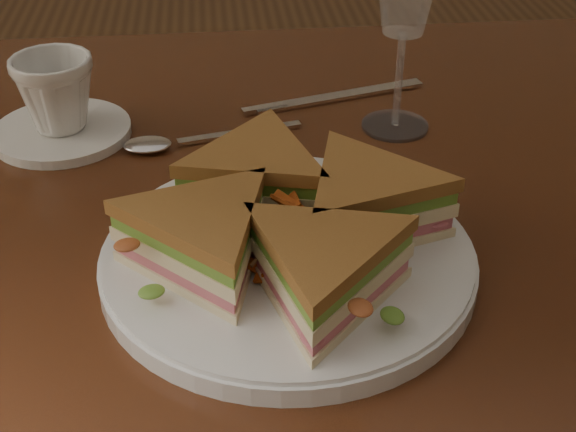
{
  "coord_description": "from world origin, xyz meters",
  "views": [
    {
      "loc": [
        -0.01,
        -0.62,
        1.14
      ],
      "look_at": [
        0.04,
        -0.12,
        0.8
      ],
      "focal_mm": 50.0,
      "sensor_mm": 36.0,
      "label": 1
    }
  ],
  "objects": [
    {
      "name": "table",
      "position": [
        0.0,
        0.0,
        0.65
      ],
      "size": [
        1.2,
        0.8,
        0.75
      ],
      "color": "#34170B",
      "rests_on": "ground"
    },
    {
      "name": "knife",
      "position": [
        0.11,
        0.18,
        0.75
      ],
      "size": [
        0.21,
        0.07,
        0.0
      ],
      "rotation": [
        0.0,
        0.0,
        0.27
      ],
      "color": "silver",
      "rests_on": "table"
    },
    {
      "name": "sandwich_wedges",
      "position": [
        0.04,
        -0.12,
        0.8
      ],
      "size": [
        0.31,
        0.31,
        0.06
      ],
      "color": "#F5E3B5",
      "rests_on": "plate"
    },
    {
      "name": "crisps_mound",
      "position": [
        0.04,
        -0.12,
        0.79
      ],
      "size": [
        0.09,
        0.09,
        0.05
      ],
      "primitive_type": null,
      "color": "#C45219",
      "rests_on": "plate"
    },
    {
      "name": "coffee_cup",
      "position": [
        -0.17,
        0.12,
        0.8
      ],
      "size": [
        0.08,
        0.08,
        0.08
      ],
      "primitive_type": "imported",
      "rotation": [
        0.0,
        0.0,
        -0.01
      ],
      "color": "white",
      "rests_on": "saucer"
    },
    {
      "name": "spoon",
      "position": [
        -0.06,
        0.09,
        0.75
      ],
      "size": [
        0.18,
        0.06,
        0.01
      ],
      "rotation": [
        0.0,
        0.0,
        0.22
      ],
      "color": "silver",
      "rests_on": "table"
    },
    {
      "name": "saucer",
      "position": [
        -0.17,
        0.12,
        0.76
      ],
      "size": [
        0.14,
        0.14,
        0.01
      ],
      "primitive_type": "cylinder",
      "color": "white",
      "rests_on": "table"
    },
    {
      "name": "plate",
      "position": [
        0.04,
        -0.12,
        0.76
      ],
      "size": [
        0.3,
        0.3,
        0.02
      ],
      "primitive_type": "cylinder",
      "color": "white",
      "rests_on": "table"
    }
  ]
}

